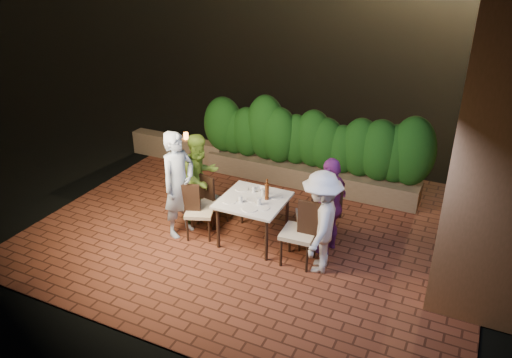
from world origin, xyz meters
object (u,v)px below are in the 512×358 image
Objects in this scene: dining_table at (253,220)px; chair_left_front at (199,211)px; diner_white at (321,222)px; beer_bottle at (267,189)px; chair_right_back at (312,216)px; diner_blue at (179,184)px; diner_green at (200,177)px; chair_left_back at (214,201)px; chair_right_front at (299,232)px; diner_purple at (330,206)px; bowl at (260,189)px; parapet_lamp at (186,136)px.

dining_table is 0.88m from chair_left_front.
diner_white is at bearing -21.58° from chair_left_front.
beer_bottle is 0.34× the size of chair_right_back.
dining_table is 1.30m from diner_blue.
beer_bottle is 0.23× the size of diner_green.
dining_table is 0.96× the size of chair_right_back.
beer_bottle is 0.22× the size of diner_white.
chair_right_back is 0.66× the size of diner_white.
chair_left_front is 0.61× the size of diner_green.
beer_bottle reaches higher than chair_left_back.
chair_right_front is (0.85, -0.24, 0.15)m from dining_table.
chair_left_back is at bearing 172.92° from beer_bottle.
diner_white is at bearing 173.48° from chair_right_front.
diner_purple reaches higher than dining_table.
chair_left_back reaches higher than bowl.
diner_blue is (-2.02, -0.04, 0.36)m from chair_right_front.
chair_left_front is (-1.03, -0.32, -0.46)m from beer_bottle.
dining_table is 0.56× the size of diner_blue.
chair_left_back is at bearing -48.03° from parapet_lamp.
bowl is 0.89m from chair_left_back.
chair_left_back is (0.00, 0.44, -0.04)m from chair_left_front.
chair_right_back is 0.39m from diner_purple.
beer_bottle is at bearing -70.53° from diner_purple.
beer_bottle is at bearing -37.14° from parapet_lamp.
diner_purple reaches higher than diner_green.
chair_left_front is at bearing -98.75° from diner_white.
diner_blue is 1.13× the size of diner_purple.
chair_right_back is (0.67, 0.21, -0.41)m from beer_bottle.
chair_right_back is at bearing -62.25° from diner_blue.
chair_right_back reaches higher than bowl.
chair_left_front is 2.04m from diner_white.
beer_bottle is at bearing -46.13° from bowl.
diner_blue is 1.16× the size of diner_green.
bowl is (-0.22, 0.23, -0.15)m from beer_bottle.
diner_blue is at bearing 166.50° from chair_left_front.
bowl is 1.11m from diner_green.
dining_table is at bearing -18.64° from chair_right_front.
diner_blue reaches higher than chair_left_front.
chair_right_back is 7.31× the size of parapet_lamp.
chair_left_front is 0.69m from diner_green.
diner_white reaches higher than diner_green.
diner_white is (1.20, -0.57, 0.00)m from bowl.
diner_green is 2.48m from parapet_lamp.
chair_left_back is 0.54× the size of diner_purple.
chair_left_front is at bearing -3.13° from chair_right_front.
beer_bottle reaches higher than chair_right_front.
chair_right_back reaches higher than chair_left_front.
beer_bottle is 0.22× the size of diner_purple.
chair_right_front is (0.88, -0.55, -0.25)m from bowl.
beer_bottle is 2.01× the size of bowl.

